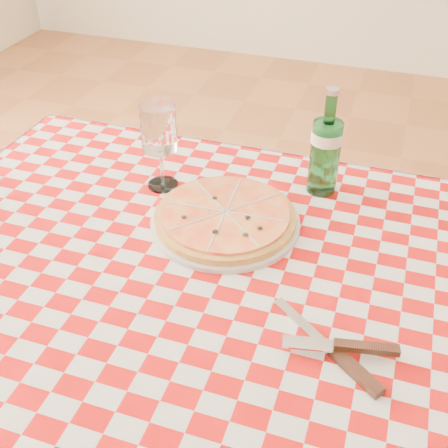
# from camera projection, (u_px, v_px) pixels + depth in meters

# --- Properties ---
(dining_table) EXTENTS (1.20, 0.80, 0.75)m
(dining_table) POSITION_uv_depth(u_px,v_px,m) (224.00, 310.00, 1.07)
(dining_table) COLOR brown
(dining_table) RESTS_ON ground
(tablecloth) EXTENTS (1.30, 0.90, 0.01)m
(tablecloth) POSITION_uv_depth(u_px,v_px,m) (224.00, 273.00, 1.02)
(tablecloth) COLOR #9B0B09
(tablecloth) RESTS_ON dining_table
(pizza_plate) EXTENTS (0.31, 0.31, 0.04)m
(pizza_plate) POSITION_uv_depth(u_px,v_px,m) (225.00, 216.00, 1.11)
(pizza_plate) COLOR #BD8A3F
(pizza_plate) RESTS_ON tablecloth
(water_bottle) EXTENTS (0.08, 0.08, 0.23)m
(water_bottle) POSITION_uv_depth(u_px,v_px,m) (326.00, 142.00, 1.15)
(water_bottle) COLOR #19662A
(water_bottle) RESTS_ON tablecloth
(wine_glass) EXTENTS (0.10, 0.10, 0.19)m
(wine_glass) POSITION_uv_depth(u_px,v_px,m) (160.00, 147.00, 1.18)
(wine_glass) COLOR white
(wine_glass) RESTS_ON tablecloth
(cutlery) EXTENTS (0.28, 0.24, 0.03)m
(cutlery) POSITION_uv_depth(u_px,v_px,m) (333.00, 347.00, 0.86)
(cutlery) COLOR silver
(cutlery) RESTS_ON tablecloth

